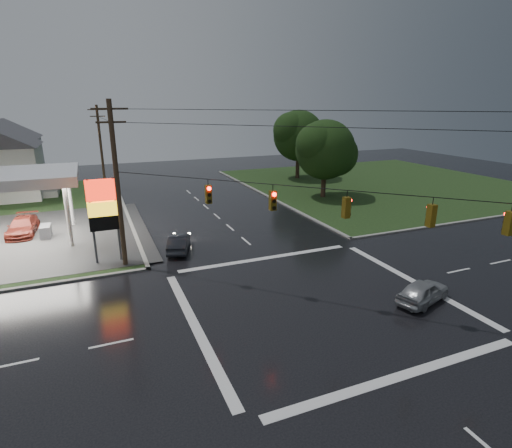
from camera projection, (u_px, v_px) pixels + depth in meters
name	position (u px, v px, depth m)	size (l,w,h in m)	color
ground	(316.00, 301.00, 22.63)	(120.00, 120.00, 0.00)	black
grass_ne	(382.00, 183.00, 55.11)	(36.00, 36.00, 0.08)	black
pylon_sign	(103.00, 207.00, 26.89)	(2.00, 0.35, 6.00)	#59595E
utility_pole_nw	(117.00, 184.00, 25.87)	(2.20, 0.32, 11.00)	#382619
utility_pole_n	(101.00, 146.00, 51.12)	(2.20, 0.32, 10.50)	#382619
traffic_signals	(322.00, 189.00, 20.73)	(26.87, 26.87, 1.47)	black
house_far	(4.00, 150.00, 55.71)	(11.05, 8.48, 8.60)	silver
tree_ne_near	(326.00, 150.00, 45.61)	(7.99, 6.80, 8.98)	black
tree_ne_far	(299.00, 136.00, 57.13)	(8.46, 7.20, 9.80)	black
car_north	(179.00, 242.00, 30.08)	(1.40, 4.01, 1.32)	black
car_crossing	(423.00, 291.00, 22.32)	(1.53, 3.79, 1.29)	gray
car_pump	(23.00, 226.00, 33.71)	(2.07, 5.09, 1.48)	#591B14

